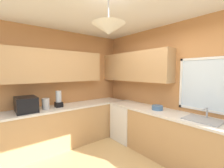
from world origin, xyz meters
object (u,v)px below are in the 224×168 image
(blender_appliance, at_px, (59,100))
(dishwasher, at_px, (127,122))
(bowl, at_px, (157,108))
(microwave, at_px, (26,104))
(kettle, at_px, (46,104))
(sink_assembly, at_px, (203,119))

(blender_appliance, bearing_deg, dishwasher, 65.57)
(dishwasher, height_order, bowl, bowl)
(microwave, xyz_separation_m, kettle, (0.02, 0.35, -0.03))
(dishwasher, bearing_deg, sink_assembly, 1.26)
(sink_assembly, xyz_separation_m, blender_appliance, (-2.36, -1.49, 0.15))
(microwave, height_order, blender_appliance, blender_appliance)
(kettle, xyz_separation_m, bowl, (1.49, 1.76, -0.07))
(dishwasher, relative_size, microwave, 1.79)
(dishwasher, xyz_separation_m, sink_assembly, (1.70, 0.04, 0.49))
(microwave, relative_size, blender_appliance, 1.33)
(dishwasher, relative_size, blender_appliance, 2.39)
(sink_assembly, bearing_deg, bowl, -179.51)
(bowl, height_order, blender_appliance, blender_appliance)
(dishwasher, relative_size, kettle, 3.78)
(kettle, distance_m, blender_appliance, 0.28)
(blender_appliance, bearing_deg, bowl, 44.52)
(bowl, xyz_separation_m, blender_appliance, (-1.51, -1.48, 0.12))
(kettle, height_order, blender_appliance, blender_appliance)
(bowl, distance_m, blender_appliance, 2.12)
(microwave, distance_m, bowl, 2.60)
(kettle, height_order, sink_assembly, kettle)
(microwave, bearing_deg, blender_appliance, 90.00)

